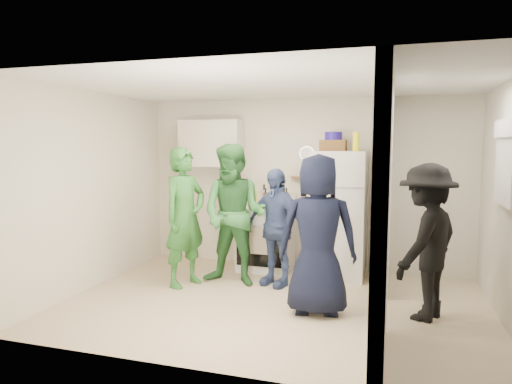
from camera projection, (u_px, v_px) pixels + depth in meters
floor at (274, 303)px, 5.29m from camera, size 4.80×4.80×0.00m
wall_back at (303, 184)px, 6.77m from camera, size 4.80×0.00×4.80m
wall_front at (219, 221)px, 3.54m from camera, size 4.80×0.00×4.80m
wall_left at (94, 190)px, 5.85m from camera, size 0.00×3.40×3.40m
wall_right at (512, 205)px, 4.46m from camera, size 0.00×3.40×3.40m
ceiling at (275, 84)px, 5.02m from camera, size 4.80×4.80×0.00m
partition_pier_back at (386, 190)px, 5.86m from camera, size 0.12×1.20×2.50m
partition_pier_front at (382, 216)px, 3.76m from camera, size 0.12×1.20×2.50m
partition_header at (388, 99)px, 4.70m from camera, size 0.12×1.00×0.40m
stove at (266, 238)px, 6.68m from camera, size 0.78×0.65×0.94m
upper_cabinet at (211, 143)px, 6.95m from camera, size 0.95×0.34×0.70m
fridge at (339, 214)px, 6.31m from camera, size 0.72×0.70×1.75m
wicker_basket at (333, 145)px, 6.28m from camera, size 0.35×0.25×0.15m
blue_bowl at (333, 136)px, 6.27m from camera, size 0.24×0.24×0.11m
yellow_cup_stack_top at (356, 142)px, 6.04m from camera, size 0.09×0.09×0.25m
wall_clock at (307, 154)px, 6.69m from camera, size 0.22×0.02×0.22m
spice_shelf at (303, 177)px, 6.72m from camera, size 0.35×0.08×0.03m
nook_window at (507, 163)px, 4.62m from camera, size 0.03×0.70×0.80m
nook_window_frame at (505, 163)px, 4.62m from camera, size 0.04×0.76×0.86m
nook_valance at (505, 128)px, 4.59m from camera, size 0.04×0.82×0.18m
yellow_cup_stack_stove at (254, 199)px, 6.45m from camera, size 0.09×0.09×0.25m
red_cup at (277, 205)px, 6.37m from camera, size 0.09×0.09×0.12m
person_green_left at (185, 217)px, 5.89m from camera, size 0.64×0.77×1.80m
person_green_center at (234, 215)px, 5.94m from camera, size 0.94×0.75×1.85m
person_denim at (275, 227)px, 5.92m from camera, size 0.97×0.68×1.53m
person_navy at (318, 235)px, 4.90m from camera, size 0.93×0.68×1.74m
person_nook at (427, 242)px, 4.77m from camera, size 1.03×1.22×1.65m
bottle_a at (251, 195)px, 6.81m from camera, size 0.07×0.07×0.29m
bottle_b at (253, 198)px, 6.61m from camera, size 0.07×0.07×0.26m
bottle_c at (264, 195)px, 6.77m from camera, size 0.08×0.08×0.31m
bottle_d at (265, 198)px, 6.55m from camera, size 0.06×0.06×0.28m
bottle_e at (277, 194)px, 6.77m from camera, size 0.07×0.07×0.33m
bottle_f at (278, 196)px, 6.60m from camera, size 0.06×0.06×0.30m
bottle_g at (286, 197)px, 6.66m from camera, size 0.06×0.06×0.27m
bottle_h at (243, 197)px, 6.58m from camera, size 0.07×0.07×0.30m
bottle_i at (272, 197)px, 6.71m from camera, size 0.06×0.06×0.26m
bottle_j at (284, 198)px, 6.45m from camera, size 0.08×0.08×0.29m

